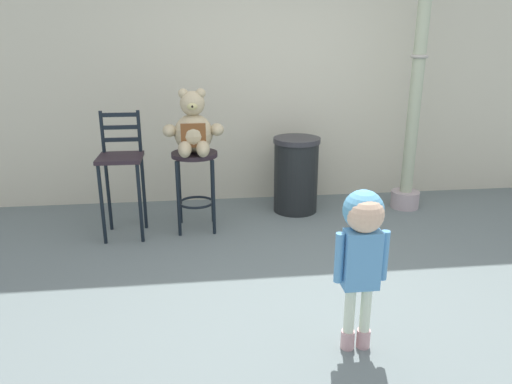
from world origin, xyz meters
name	(u,v)px	position (x,y,z in m)	size (l,w,h in m)	color
ground_plane	(313,293)	(0.00, 0.00, 0.00)	(24.00, 24.00, 0.00)	slate
building_wall	(269,15)	(0.00, 2.33, 1.98)	(7.20, 0.30, 3.95)	beige
bar_stool_with_teddy	(195,174)	(-0.83, 1.34, 0.54)	(0.42, 0.42, 0.75)	black
teddy_bear	(193,130)	(-0.83, 1.31, 0.96)	(0.55, 0.49, 0.58)	tan
child_walking	(362,237)	(0.10, -0.64, 0.71)	(0.31, 0.25, 0.97)	#C69A9D
trash_bin	(296,175)	(0.21, 1.71, 0.39)	(0.48, 0.48, 0.78)	black
lamppost	(414,108)	(1.40, 1.67, 1.07)	(0.30, 0.30, 2.71)	#AE9EA2
bar_chair_empty	(121,166)	(-1.48, 1.27, 0.66)	(0.38, 0.38, 1.13)	black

